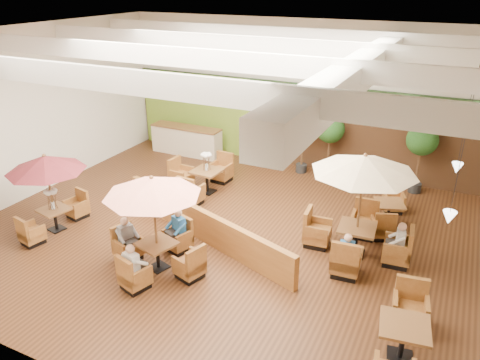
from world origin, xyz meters
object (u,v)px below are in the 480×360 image
Objects in this scene: table_0 at (47,173)px; table_3 at (200,178)px; topiary_2 at (422,143)px; table_5 at (388,214)px; topiary_1 at (330,132)px; diner_4 at (399,239)px; service_counter at (187,140)px; booth_divider at (203,225)px; diner_1 at (177,226)px; table_4 at (402,342)px; diner_3 at (347,249)px; diner_0 at (133,262)px; topiary_0 at (303,128)px; table_1 at (154,207)px; table_2 at (362,188)px; diner_2 at (127,234)px.

table_0 is 0.86× the size of table_3.
topiary_2 is (6.70, 3.14, 1.32)m from table_3.
table_0 is 9.92m from table_5.
topiary_1 is 3.13× the size of diner_4.
topiary_1 reaches higher than table_5.
booth_divider is (4.09, -5.74, -0.12)m from service_counter.
diner_1 is at bearing -92.78° from booth_divider.
table_4 is 1.21× the size of topiary_1.
diner_0 is at bearing -158.65° from diner_3.
topiary_0 is 6.76m from diner_3.
table_5 is 1.10× the size of topiary_1.
table_0 is 0.85× the size of table_4.
topiary_2 is 10.15m from diner_0.
diner_1 is at bearing -179.67° from diner_3.
table_3 is 7.03m from diner_4.
table_1 is at bearing -105.91° from topiary_1.
topiary_1 is at bearing 109.28° from table_2.
table_2 is at bearing -65.83° from topiary_1.
diner_0 is 1.01× the size of diner_2.
diner_2 is (-2.11, -7.66, -0.99)m from topiary_0.
topiary_1 is 3.10m from topiary_2.
topiary_2 reaches higher than diner_3.
diner_1 is at bearing -107.99° from topiary_1.
table_3 reaches higher than table_5.
topiary_1 is 0.97× the size of topiary_2.
table_3 is (-1.73, 2.81, 0.00)m from booth_divider.
booth_divider is 4.58m from table_0.
diner_2 is (-5.78, -4.91, 0.39)m from table_5.
table_3 is 6.28m from table_5.
table_3 reaches higher than service_counter.
topiary_1 is (1.01, 0.00, 0.01)m from topiary_0.
topiary_1 is at bearing 62.18° from table_0.
table_3 reaches higher than diner_2.
table_1 is 6.19m from diner_4.
table_2 is at bearing -29.66° from service_counter.
service_counter is 9.45m from table_2.
table_0 is 0.93× the size of table_5.
table_2 reaches higher than diner_3.
table_4 is 6.20m from diner_1.
service_counter is 1.17× the size of table_5.
topiary_2 is 4.94m from diner_4.
diner_1 is at bearing -161.34° from table_5.
diner_0 is (-5.28, -8.60, -1.05)m from topiary_2.
booth_divider is at bearing -129.87° from topiary_2.
topiary_0 reaches higher than diner_1.
diner_3 is 1.49m from diner_4.
table_3 is at bearing -51.18° from service_counter.
diner_2 is (0.48, -4.53, 0.27)m from table_3.
diner_3 is 0.98× the size of diner_4.
table_4 is at bearing 17.88° from diner_0.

